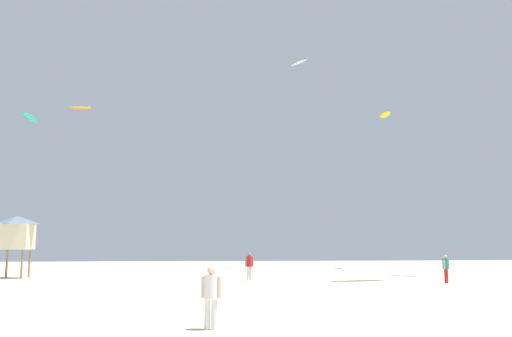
% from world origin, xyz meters
% --- Properties ---
extents(person_foreground, '(0.54, 0.38, 1.68)m').
position_xyz_m(person_foreground, '(-2.45, 4.05, 0.98)').
color(person_foreground, silver).
rests_on(person_foreground, ground).
extents(person_midground, '(0.55, 0.39, 1.74)m').
position_xyz_m(person_midground, '(0.05, 23.11, 1.02)').
color(person_midground, silver).
rests_on(person_midground, ground).
extents(person_right, '(0.42, 0.41, 1.63)m').
position_xyz_m(person_right, '(11.35, 19.72, 0.95)').
color(person_right, '#B21E23').
rests_on(person_right, ground).
extents(lifeguard_tower, '(2.30, 2.30, 4.15)m').
position_xyz_m(lifeguard_tower, '(-15.49, 26.54, 3.05)').
color(lifeguard_tower, '#8C704C').
rests_on(lifeguard_tower, ground).
extents(kite_aloft_0, '(0.72, 2.38, 0.43)m').
position_xyz_m(kite_aloft_0, '(14.43, 38.18, 14.72)').
color(kite_aloft_0, yellow).
extents(kite_aloft_1, '(1.06, 3.02, 0.52)m').
position_xyz_m(kite_aloft_1, '(-16.14, 29.95, 11.76)').
color(kite_aloft_1, '#19B29E').
extents(kite_aloft_3, '(1.72, 2.23, 0.52)m').
position_xyz_m(kite_aloft_3, '(6.00, 38.11, 19.73)').
color(kite_aloft_3, white).
extents(kite_aloft_7, '(2.17, 0.72, 0.53)m').
position_xyz_m(kite_aloft_7, '(-15.34, 41.41, 15.53)').
color(kite_aloft_7, orange).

